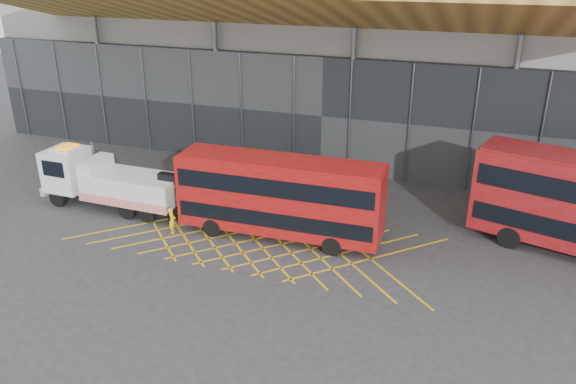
% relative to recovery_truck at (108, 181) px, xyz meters
% --- Properties ---
extents(ground_plane, '(120.00, 120.00, 0.00)m').
position_rel_recovery_truck_xyz_m(ground_plane, '(8.38, -0.99, -1.70)').
color(ground_plane, '#2D2D30').
extents(road_markings, '(19.96, 7.16, 0.01)m').
position_rel_recovery_truck_xyz_m(road_markings, '(9.98, -0.99, -1.70)').
color(road_markings, gold).
rests_on(road_markings, ground_plane).
extents(construction_building, '(55.00, 23.97, 18.00)m').
position_rel_recovery_truck_xyz_m(construction_building, '(10.30, 17.40, 7.27)').
color(construction_building, gray).
rests_on(construction_building, ground_plane).
extents(recovery_truck, '(10.57, 2.70, 3.69)m').
position_rel_recovery_truck_xyz_m(recovery_truck, '(0.00, 0.00, 0.00)').
color(recovery_truck, black).
rests_on(recovery_truck, ground_plane).
extents(bus_towed, '(11.16, 2.86, 4.51)m').
position_rel_recovery_truck_xyz_m(bus_towed, '(11.14, -0.20, 0.80)').
color(bus_towed, maroon).
rests_on(bus_towed, ground_plane).
extents(worker, '(0.52, 0.63, 1.47)m').
position_rel_recovery_truck_xyz_m(worker, '(5.35, -1.75, -0.97)').
color(worker, yellow).
rests_on(worker, ground_plane).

